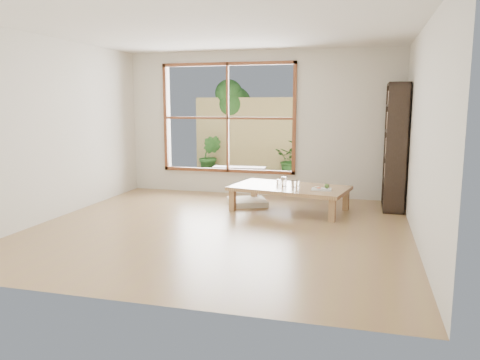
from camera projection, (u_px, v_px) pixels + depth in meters
The scene contains 15 objects.
ground at pixel (220, 228), 6.34m from camera, with size 5.00×5.00×0.00m, color #98734C.
low_table at pixel (290, 189), 7.31m from camera, with size 1.92×1.31×0.39m.
floor_cushion at pixel (247, 202), 7.79m from camera, with size 0.61×0.61×0.09m, color white.
bookshelf at pixel (395, 147), 7.37m from camera, with size 0.32×0.89×1.98m, color black.
glass_tall at pixel (284, 182), 7.31m from camera, with size 0.08×0.08×0.15m, color silver.
glass_mid at pixel (294, 184), 7.24m from camera, with size 0.07×0.07×0.10m, color silver.
glass_short at pixel (297, 183), 7.32m from camera, with size 0.07×0.07×0.09m, color silver.
glass_small at pixel (279, 182), 7.44m from camera, with size 0.07×0.07×0.09m, color silver.
food_tray at pixel (322, 188), 7.00m from camera, with size 0.30×0.22×0.09m.
deck at pixel (243, 183), 9.89m from camera, with size 2.80×2.00×0.05m, color #3B332B.
garden_bench at pixel (239, 170), 9.68m from camera, with size 1.11×0.42×0.34m.
bamboo_fence at pixel (254, 137), 10.70m from camera, with size 2.80×0.06×1.80m, color tan.
shrub_right at pixel (294, 159), 10.28m from camera, with size 0.78×0.67×0.86m, color #2F5C22.
shrub_left at pixel (210, 156), 10.68m from camera, with size 0.51×0.41×0.92m, color #2F5C22.
garden_tree at pixel (230, 105), 11.04m from camera, with size 1.04×0.85×2.22m.
Camera 1 is at (1.86, -5.87, 1.67)m, focal length 35.00 mm.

